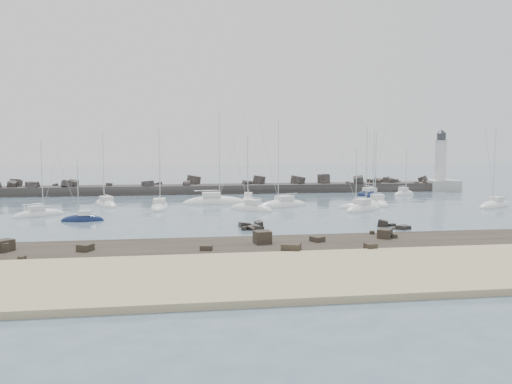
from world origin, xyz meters
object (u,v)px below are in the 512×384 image
(sailboat_4, at_px, (214,203))
(sailboat_12, at_px, (404,194))
(lighthouse, at_px, (440,176))
(sailboat_3, at_px, (160,208))
(sailboat_14, at_px, (282,206))
(sailboat_2, at_px, (83,220))
(sailboat_10, at_px, (376,204))
(sailboat_8, at_px, (371,196))
(sailboat_11, at_px, (495,206))
(sailboat_1, at_px, (106,205))
(sailboat_5, at_px, (251,209))
(sailboat_0, at_px, (39,215))
(sailboat_6, at_px, (248,200))
(sailboat_7, at_px, (363,209))
(sailboat_9, at_px, (359,208))

(sailboat_4, distance_m, sailboat_12, 40.90)
(lighthouse, relative_size, sailboat_12, 1.41)
(sailboat_3, relative_size, sailboat_14, 0.91)
(sailboat_2, xyz_separation_m, sailboat_10, (46.40, 12.05, 0.02))
(sailboat_3, bearing_deg, sailboat_8, 17.54)
(sailboat_3, height_order, sailboat_12, sailboat_3)
(sailboat_10, height_order, sailboat_11, sailboat_11)
(sailboat_1, relative_size, sailboat_2, 1.49)
(sailboat_1, height_order, sailboat_5, sailboat_1)
(sailboat_3, distance_m, sailboat_12, 51.27)
(sailboat_0, bearing_deg, sailboat_4, 24.46)
(sailboat_2, bearing_deg, sailboat_0, 139.91)
(lighthouse, distance_m, sailboat_6, 49.52)
(sailboat_3, height_order, sailboat_7, sailboat_7)
(sailboat_0, relative_size, sailboat_3, 0.83)
(sailboat_7, bearing_deg, sailboat_6, 134.77)
(lighthouse, height_order, sailboat_6, lighthouse)
(sailboat_2, bearing_deg, sailboat_14, 21.54)
(lighthouse, bearing_deg, sailboat_14, -148.40)
(sailboat_5, bearing_deg, sailboat_6, 84.43)
(sailboat_5, xyz_separation_m, sailboat_8, (26.47, 17.19, 0.00))
(sailboat_1, xyz_separation_m, sailboat_2, (-0.44, -17.71, 0.00))
(sailboat_0, bearing_deg, sailboat_1, 56.94)
(sailboat_0, bearing_deg, sailboat_9, 1.10)
(sailboat_0, height_order, sailboat_5, sailboat_5)
(sailboat_0, bearing_deg, sailboat_11, 0.39)
(sailboat_9, height_order, sailboat_10, sailboat_10)
(sailboat_7, bearing_deg, sailboat_11, 3.05)
(sailboat_4, bearing_deg, sailboat_1, -179.43)
(sailboat_4, distance_m, sailboat_9, 25.02)
(sailboat_8, height_order, sailboat_10, sailboat_8)
(sailboat_0, bearing_deg, sailboat_3, 20.36)
(sailboat_12, bearing_deg, sailboat_3, -162.68)
(sailboat_1, distance_m, sailboat_12, 59.05)
(lighthouse, xyz_separation_m, sailboat_9, (-30.64, -30.79, -2.95))
(sailboat_0, distance_m, sailboat_10, 53.90)
(sailboat_10, height_order, sailboat_12, sailboat_10)
(sailboat_2, bearing_deg, sailboat_5, 18.40)
(lighthouse, relative_size, sailboat_1, 1.08)
(sailboat_12, bearing_deg, sailboat_2, -154.84)
(sailboat_2, relative_size, sailboat_10, 0.68)
(sailboat_0, distance_m, sailboat_2, 9.36)
(sailboat_5, distance_m, sailboat_10, 22.71)
(sailboat_4, height_order, sailboat_14, sailboat_4)
(sailboat_6, distance_m, sailboat_14, 10.71)
(lighthouse, bearing_deg, sailboat_9, -134.85)
(sailboat_9, distance_m, sailboat_12, 26.85)
(sailboat_10, bearing_deg, sailboat_0, -173.59)
(sailboat_3, relative_size, sailboat_8, 0.98)
(sailboat_3, distance_m, sailboat_9, 32.16)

